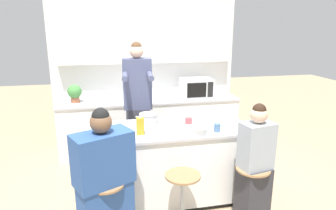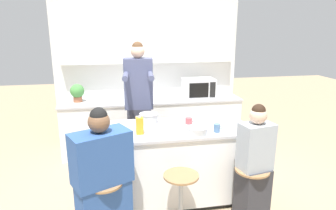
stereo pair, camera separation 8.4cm
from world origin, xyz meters
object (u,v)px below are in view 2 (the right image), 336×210
object	(u,v)px
bar_stool_center	(181,202)
juice_carton	(140,126)
person_seated_near	(254,171)
person_wrapped_blanket	(103,182)
fruit_bowl	(197,131)
bar_stool_leftmost	(106,210)
bar_stool_rightmost	(250,195)
coffee_cup_far	(217,128)
kitchen_island	(169,163)
person_cooking	(139,111)
coffee_cup_near	(189,121)
microwave	(199,88)
potted_plant	(77,92)
banana_bunch	(102,127)
cooking_pot	(149,118)

from	to	relation	value
bar_stool_center	juice_carton	bearing A→B (deg)	126.54
bar_stool_center	person_seated_near	bearing A→B (deg)	0.10
person_wrapped_blanket	fruit_bowl	xyz separation A→B (m)	(1.02, 0.36, 0.32)
person_wrapped_blanket	fruit_bowl	distance (m)	1.13
bar_stool_center	person_seated_near	size ratio (longest dim) A/B	0.48
bar_stool_leftmost	bar_stool_center	size ratio (longest dim) A/B	1.00
bar_stool_rightmost	person_wrapped_blanket	xyz separation A→B (m)	(-1.51, 0.02, 0.30)
person_wrapped_blanket	coffee_cup_far	xyz separation A→B (m)	(1.25, 0.38, 0.33)
kitchen_island	bar_stool_rightmost	bearing A→B (deg)	-40.54
person_cooking	coffee_cup_near	bearing A→B (deg)	-42.71
bar_stool_leftmost	bar_stool_rightmost	distance (m)	1.50
microwave	potted_plant	xyz separation A→B (m)	(-1.97, 0.05, 0.00)
banana_bunch	microwave	world-z (taller)	microwave
person_seated_near	coffee_cup_near	xyz separation A→B (m)	(-0.52, 0.72, 0.35)
cooking_pot	kitchen_island	bearing A→B (deg)	-43.85
person_wrapped_blanket	banana_bunch	bearing A→B (deg)	65.71
person_cooking	person_seated_near	distance (m)	1.72
bar_stool_rightmost	banana_bunch	xyz separation A→B (m)	(-1.52, 0.72, 0.61)
coffee_cup_near	bar_stool_rightmost	bearing A→B (deg)	-56.14
bar_stool_leftmost	banana_bunch	xyz separation A→B (m)	(-0.02, 0.71, 0.61)
fruit_bowl	coffee_cup_near	size ratio (longest dim) A/B	1.95
kitchen_island	bar_stool_rightmost	distance (m)	1.00
person_wrapped_blanket	cooking_pot	size ratio (longest dim) A/B	4.33
kitchen_island	banana_bunch	distance (m)	0.91
kitchen_island	coffee_cup_near	world-z (taller)	coffee_cup_near
bar_stool_leftmost	fruit_bowl	world-z (taller)	fruit_bowl
coffee_cup_near	cooking_pot	bearing A→B (deg)	166.53
person_wrapped_blanket	microwave	xyz separation A→B (m)	(1.55, 2.13, 0.41)
kitchen_island	bar_stool_leftmost	distance (m)	0.99
banana_bunch	coffee_cup_near	bearing A→B (deg)	0.73
person_seated_near	cooking_pot	distance (m)	1.35
bar_stool_leftmost	bar_stool_center	distance (m)	0.75
kitchen_island	person_wrapped_blanket	bearing A→B (deg)	-140.60
person_wrapped_blanket	juice_carton	xyz separation A→B (m)	(0.40, 0.48, 0.37)
bar_stool_leftmost	bar_stool_center	xyz separation A→B (m)	(0.75, 0.01, 0.00)
cooking_pot	potted_plant	bearing A→B (deg)	125.54
kitchen_island	bar_stool_leftmost	size ratio (longest dim) A/B	2.96
cooking_pot	fruit_bowl	xyz separation A→B (m)	(0.47, -0.47, -0.02)
bar_stool_center	bar_stool_rightmost	bearing A→B (deg)	-1.17
bar_stool_center	banana_bunch	distance (m)	1.21
coffee_cup_far	microwave	distance (m)	1.78
person_wrapped_blanket	microwave	world-z (taller)	person_wrapped_blanket
juice_carton	coffee_cup_near	bearing A→B (deg)	21.14
person_cooking	person_wrapped_blanket	xyz separation A→B (m)	(-0.47, -1.31, -0.30)
fruit_bowl	bar_stool_center	bearing A→B (deg)	-125.61
bar_stool_center	person_wrapped_blanket	size ratio (longest dim) A/B	0.46
kitchen_island	microwave	size ratio (longest dim) A/B	3.62
fruit_bowl	banana_bunch	bearing A→B (deg)	161.29
fruit_bowl	bar_stool_leftmost	bearing A→B (deg)	-160.00
potted_plant	coffee_cup_far	bearing A→B (deg)	-47.16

